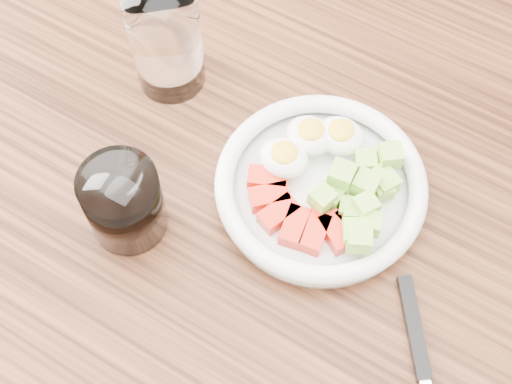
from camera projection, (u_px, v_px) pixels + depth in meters
The scene contains 6 objects.
ground at pixel (258, 383), 1.43m from camera, with size 4.00×4.00×0.00m, color brown.
dining_table at pixel (259, 254), 0.84m from camera, with size 1.50×0.90×0.77m.
bowl at pixel (322, 184), 0.74m from camera, with size 0.22×0.22×0.06m.
fork at pixel (420, 357), 0.67m from camera, with size 0.14×0.18×0.01m.
water_glass at pixel (165, 38), 0.77m from camera, with size 0.08×0.08×0.14m, color white.
coffee_glass at pixel (124, 203), 0.70m from camera, with size 0.08×0.08×0.09m.
Camera 1 is at (0.16, -0.28, 1.44)m, focal length 50.00 mm.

